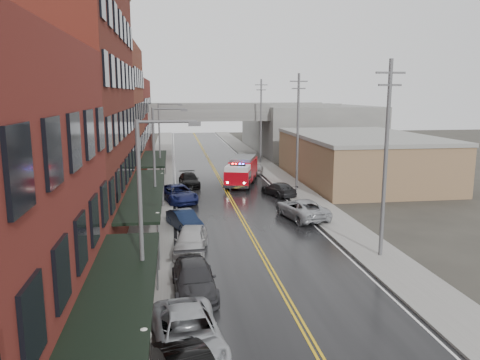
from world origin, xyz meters
TOP-DOWN VIEW (x-y plane):
  - road at (0.00, 30.00)m, footprint 11.00×160.00m
  - sidewalk_left at (-7.30, 30.00)m, footprint 3.00×160.00m
  - sidewalk_right at (7.30, 30.00)m, footprint 3.00×160.00m
  - curb_left at (-5.65, 30.00)m, footprint 0.30×160.00m
  - curb_right at (5.65, 30.00)m, footprint 0.30×160.00m
  - brick_building_b at (-13.30, 23.00)m, footprint 9.00×20.00m
  - brick_building_c at (-13.30, 40.50)m, footprint 9.00×15.00m
  - brick_building_far at (-13.30, 58.00)m, footprint 9.00×20.00m
  - tan_building at (16.00, 40.00)m, footprint 14.00×22.00m
  - right_far_block at (18.00, 70.00)m, footprint 18.00×30.00m
  - awning_0 at (-7.49, 4.00)m, footprint 2.60×16.00m
  - awning_1 at (-7.49, 23.00)m, footprint 2.60×18.00m
  - awning_2 at (-7.49, 40.50)m, footprint 2.60×13.00m
  - globe_lamp_0 at (-6.40, 2.00)m, footprint 0.44×0.44m
  - globe_lamp_1 at (-6.40, 16.00)m, footprint 0.44×0.44m
  - globe_lamp_2 at (-6.40, 30.00)m, footprint 0.44×0.44m
  - street_lamp_0 at (-6.55, 8.00)m, footprint 2.64×0.22m
  - street_lamp_1 at (-6.55, 24.00)m, footprint 2.64×0.22m
  - street_lamp_2 at (-6.55, 40.00)m, footprint 2.64×0.22m
  - utility_pole_0 at (7.20, 15.00)m, footprint 1.80×0.24m
  - utility_pole_1 at (7.20, 35.00)m, footprint 1.80×0.24m
  - utility_pole_2 at (7.20, 55.00)m, footprint 1.80×0.24m
  - overpass at (0.00, 62.00)m, footprint 40.00×10.00m
  - fire_truck at (2.11, 39.42)m, footprint 5.02×8.50m
  - parked_car_left_2 at (-5.00, 5.80)m, footprint 3.18×5.87m
  - parked_car_left_3 at (-4.51, 11.30)m, footprint 2.34×5.29m
  - parked_car_left_4 at (-4.43, 17.45)m, footprint 2.61×5.10m
  - parked_car_left_5 at (-4.69, 22.80)m, footprint 2.85×4.58m
  - parked_car_left_6 at (-5.00, 31.96)m, footprint 4.06×6.19m
  - parked_car_left_7 at (-3.72, 39.20)m, footprint 2.37×5.12m
  - parked_car_right_0 at (4.82, 24.60)m, footprint 3.84×6.24m
  - parked_car_right_1 at (4.89, 33.21)m, footprint 3.26×5.02m
  - parked_car_right_2 at (5.00, 46.20)m, footprint 2.52×4.35m
  - parked_car_right_3 at (5.00, 52.20)m, footprint 1.55×4.08m

SIDE VIEW (x-z plane):
  - road at x=0.00m, z-range 0.00..0.02m
  - sidewalk_left at x=-7.30m, z-range 0.00..0.15m
  - sidewalk_right at x=7.30m, z-range 0.00..0.15m
  - curb_left at x=-5.65m, z-range 0.00..0.15m
  - curb_right at x=5.65m, z-range 0.00..0.15m
  - parked_car_right_3 at x=5.00m, z-range 0.00..1.33m
  - parked_car_right_1 at x=4.89m, z-range 0.00..1.35m
  - parked_car_right_2 at x=5.00m, z-range 0.00..1.39m
  - parked_car_left_5 at x=-4.69m, z-range 0.00..1.43m
  - parked_car_left_7 at x=-3.72m, z-range 0.00..1.45m
  - parked_car_left_3 at x=-4.51m, z-range 0.00..1.51m
  - parked_car_left_2 at x=-5.00m, z-range 0.00..1.56m
  - parked_car_left_6 at x=-5.00m, z-range 0.00..1.58m
  - parked_car_right_0 at x=4.82m, z-range 0.00..1.61m
  - parked_car_left_4 at x=-4.43m, z-range 0.00..1.66m
  - fire_truck at x=2.11m, z-range 0.12..3.08m
  - globe_lamp_0 at x=-6.40m, z-range 0.75..3.87m
  - globe_lamp_1 at x=-6.40m, z-range 0.75..3.87m
  - globe_lamp_2 at x=-6.40m, z-range 0.75..3.87m
  - tan_building at x=16.00m, z-range 0.00..5.00m
  - awning_2 at x=-7.49m, z-range 1.44..4.53m
  - awning_0 at x=-7.49m, z-range 1.44..4.53m
  - awning_1 at x=-7.49m, z-range 1.44..4.53m
  - right_far_block at x=18.00m, z-range 0.00..8.00m
  - street_lamp_0 at x=-6.55m, z-range 0.69..9.69m
  - street_lamp_1 at x=-6.55m, z-range 0.69..9.69m
  - street_lamp_2 at x=-6.55m, z-range 0.69..9.69m
  - overpass at x=0.00m, z-range 2.24..9.74m
  - brick_building_far at x=-13.30m, z-range 0.00..12.00m
  - utility_pole_0 at x=7.20m, z-range 0.31..12.31m
  - utility_pole_1 at x=7.20m, z-range 0.31..12.31m
  - utility_pole_2 at x=7.20m, z-range 0.31..12.31m
  - brick_building_c at x=-13.30m, z-range 0.00..15.00m
  - brick_building_b at x=-13.30m, z-range 0.00..18.00m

